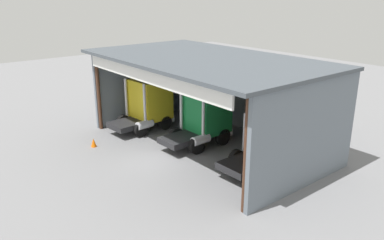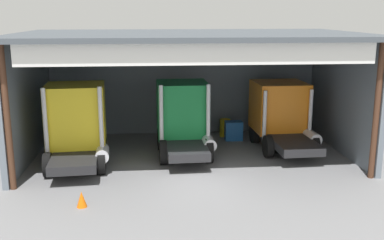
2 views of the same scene
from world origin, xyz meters
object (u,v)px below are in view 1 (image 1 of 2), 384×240
Objects in this scene: truck_yellow_yard_outside at (148,103)px; truck_green_center_right_bay at (204,117)px; oil_drum at (263,137)px; traffic_cone at (94,143)px; truck_orange_center_bay at (272,137)px; tool_cart at (259,140)px.

truck_green_center_right_bay is at bearing 10.36° from truck_yellow_yard_outside.
traffic_cone is (-6.38, -8.81, -0.19)m from oil_drum.
truck_orange_center_bay is at bearing 7.64° from truck_green_center_right_bay.
truck_green_center_right_bay is at bearing -142.22° from tool_cart.
truck_green_center_right_bay is 4.96× the size of oil_drum.
truck_green_center_right_bay is at bearing -172.82° from truck_orange_center_bay.
truck_yellow_yard_outside is 4.80× the size of oil_drum.
traffic_cone is (0.80, -4.64, -1.58)m from truck_yellow_yard_outside.
truck_green_center_right_bay is at bearing -129.81° from oil_drum.
truck_orange_center_bay is at bearing 37.04° from traffic_cone.
truck_orange_center_bay reaches higher than traffic_cone.
truck_yellow_yard_outside reaches higher than truck_green_center_right_bay.
oil_drum is (7.18, 4.17, -1.38)m from truck_yellow_yard_outside.
tool_cart is (7.51, 3.38, -1.36)m from truck_yellow_yard_outside.
truck_yellow_yard_outside is 4.87m from truck_green_center_right_bay.
truck_green_center_right_bay is 3.76m from tool_cart.
truck_green_center_right_bay reaches higher than traffic_cone.
truck_orange_center_bay is at bearing -32.97° from tool_cart.
truck_green_center_right_bay is 8.37× the size of traffic_cone.
oil_drum is at bearing 26.07° from truck_yellow_yard_outside.
oil_drum is 1.69× the size of traffic_cone.
tool_cart reaches higher than traffic_cone.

